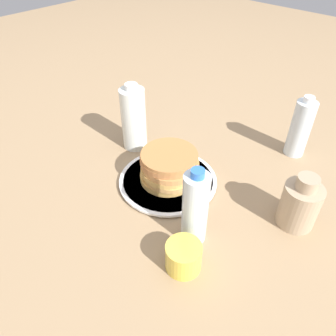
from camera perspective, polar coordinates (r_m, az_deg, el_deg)
The scene contains 8 objects.
ground_plane at distance 0.95m, azimuth 1.36°, elevation -2.51°, with size 4.00×4.00×0.00m, color #9E7F5B.
plate at distance 0.94m, azimuth 0.00°, elevation -2.19°, with size 0.28×0.28×0.01m.
pancake_stack at distance 0.91m, azimuth 0.22°, elevation 0.19°, with size 0.16×0.17×0.09m.
juice_glass at distance 0.74m, azimuth 2.71°, elevation -15.17°, with size 0.08×0.08×0.07m.
cream_jug at distance 0.86m, azimuth 21.98°, elevation -5.81°, with size 0.09×0.09×0.15m.
water_bottle_near at distance 1.08m, azimuth 22.04°, elevation 6.45°, with size 0.06×0.06×0.20m.
water_bottle_mid at distance 0.74m, azimuth 4.73°, elevation -6.99°, with size 0.06×0.06×0.21m.
water_bottle_far at distance 1.04m, azimuth -6.00°, elevation 8.56°, with size 0.08×0.08×0.22m.
Camera 1 is at (-0.53, -0.46, 0.64)m, focal length 35.00 mm.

